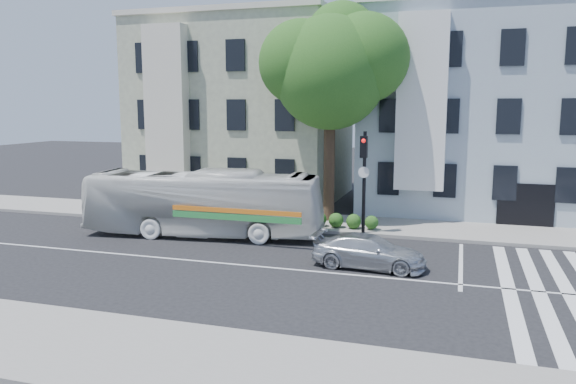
% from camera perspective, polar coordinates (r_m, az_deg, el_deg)
% --- Properties ---
extents(ground, '(120.00, 120.00, 0.00)m').
position_cam_1_polar(ground, '(20.80, -1.25, -7.74)').
color(ground, black).
rests_on(ground, ground).
extents(sidewalk_far, '(80.00, 4.00, 0.15)m').
position_cam_1_polar(sidewalk_far, '(28.26, 3.91, -3.16)').
color(sidewalk_far, gray).
rests_on(sidewalk_far, ground).
extents(sidewalk_near, '(80.00, 4.00, 0.15)m').
position_cam_1_polar(sidewalk_near, '(13.90, -12.20, -16.27)').
color(sidewalk_near, gray).
rests_on(sidewalk_near, ground).
extents(building_left, '(12.00, 10.00, 11.00)m').
position_cam_1_polar(building_left, '(36.44, -4.27, 8.11)').
color(building_left, gray).
rests_on(building_left, ground).
extents(building_right, '(12.00, 10.00, 11.00)m').
position_cam_1_polar(building_right, '(33.92, 18.53, 7.64)').
color(building_right, '#9DB2BB').
rests_on(building_right, ground).
extents(street_tree, '(7.30, 5.90, 11.10)m').
position_cam_1_polar(street_tree, '(28.41, 4.54, 12.63)').
color(street_tree, '#2D2116').
rests_on(street_tree, ground).
extents(bus, '(3.80, 11.07, 3.02)m').
position_cam_1_polar(bus, '(25.86, -8.58, -1.12)').
color(bus, silver).
rests_on(bus, ground).
extents(sedan, '(1.97, 4.29, 1.22)m').
position_cam_1_polar(sedan, '(20.93, 8.21, -6.00)').
color(sedan, silver).
rests_on(sedan, ground).
extents(hedge, '(8.34, 3.42, 0.70)m').
position_cam_1_polar(hedge, '(27.50, -0.30, -2.57)').
color(hedge, '#2C6922').
rests_on(hedge, sidewalk_far).
extents(traffic_signal, '(0.50, 0.55, 4.78)m').
position_cam_1_polar(traffic_signal, '(25.35, 7.72, 2.30)').
color(traffic_signal, black).
rests_on(traffic_signal, ground).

